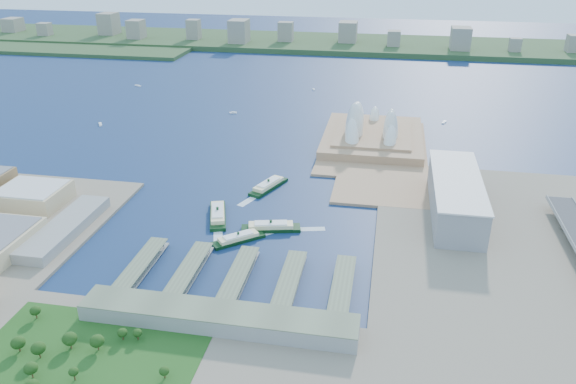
% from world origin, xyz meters
% --- Properties ---
extents(ground, '(3000.00, 3000.00, 0.00)m').
position_xyz_m(ground, '(0.00, 0.00, 0.00)').
color(ground, '#10204C').
rests_on(ground, ground).
extents(east_land, '(240.00, 500.00, 3.00)m').
position_xyz_m(east_land, '(240.00, -50.00, 1.50)').
color(east_land, gray).
rests_on(east_land, ground).
extents(peninsula, '(135.00, 220.00, 3.00)m').
position_xyz_m(peninsula, '(107.50, 260.00, 1.50)').
color(peninsula, '#A57D5A').
rests_on(peninsula, ground).
extents(far_shore, '(2200.00, 260.00, 12.00)m').
position_xyz_m(far_shore, '(0.00, 980.00, 6.00)').
color(far_shore, '#2D4926').
rests_on(far_shore, ground).
extents(opera_house, '(134.00, 180.00, 58.00)m').
position_xyz_m(opera_house, '(105.00, 280.00, 32.00)').
color(opera_house, white).
rests_on(opera_house, peninsula).
extents(toaster_building, '(45.00, 155.00, 35.00)m').
position_xyz_m(toaster_building, '(195.00, 80.00, 20.50)').
color(toaster_building, gray).
rests_on(toaster_building, east_land).
extents(ferry_wharves, '(184.00, 90.00, 9.30)m').
position_xyz_m(ferry_wharves, '(14.00, -75.00, 4.65)').
color(ferry_wharves, '#5B674D').
rests_on(ferry_wharves, ground).
extents(terminal_building, '(200.00, 28.00, 12.00)m').
position_xyz_m(terminal_building, '(15.00, -135.00, 9.00)').
color(terminal_building, gray).
rests_on(terminal_building, south_land).
extents(park, '(150.00, 110.00, 16.00)m').
position_xyz_m(park, '(-60.00, -190.00, 11.00)').
color(park, '#194714').
rests_on(park, south_land).
extents(far_skyline, '(1900.00, 140.00, 55.00)m').
position_xyz_m(far_skyline, '(0.00, 960.00, 39.50)').
color(far_skyline, gray).
rests_on(far_skyline, far_shore).
extents(ferry_a, '(32.26, 61.75, 11.33)m').
position_xyz_m(ferry_a, '(-35.92, 30.69, 5.66)').
color(ferry_a, black).
rests_on(ferry_a, ground).
extents(ferry_b, '(35.29, 58.85, 10.89)m').
position_xyz_m(ferry_b, '(-1.15, 108.51, 5.44)').
color(ferry_b, black).
rests_on(ferry_b, ground).
extents(ferry_c, '(46.30, 41.97, 9.44)m').
position_xyz_m(ferry_c, '(-3.38, -11.55, 4.72)').
color(ferry_c, black).
rests_on(ferry_c, ground).
extents(ferry_d, '(57.81, 26.67, 10.60)m').
position_xyz_m(ferry_d, '(21.48, 14.86, 5.30)').
color(ferry_d, black).
rests_on(ferry_d, ground).
extents(boat_a, '(11.43, 15.35, 3.01)m').
position_xyz_m(boat_a, '(-293.41, 283.82, 1.50)').
color(boat_a, white).
rests_on(boat_a, ground).
extents(boat_b, '(11.96, 7.18, 3.05)m').
position_xyz_m(boat_b, '(-116.40, 375.89, 1.52)').
color(boat_b, white).
rests_on(boat_b, ground).
extents(boat_c, '(8.04, 13.46, 2.91)m').
position_xyz_m(boat_c, '(206.17, 386.29, 1.46)').
color(boat_c, white).
rests_on(boat_c, ground).
extents(boat_d, '(14.69, 9.27, 2.49)m').
position_xyz_m(boat_d, '(-335.65, 510.12, 1.24)').
color(boat_d, white).
rests_on(boat_d, ground).
extents(boat_e, '(5.88, 11.32, 2.65)m').
position_xyz_m(boat_e, '(-12.21, 541.81, 1.33)').
color(boat_e, white).
rests_on(boat_e, ground).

